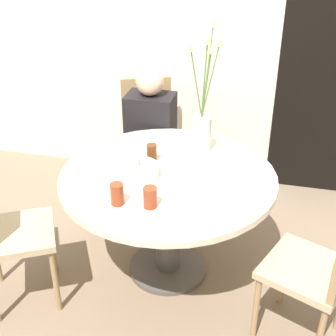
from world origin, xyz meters
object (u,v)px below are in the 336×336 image
drink_glass_2 (152,153)px  drink_glass_1 (117,194)px  flower_vase (202,124)px  side_plate (176,216)px  chair_near_front (148,132)px  person_guest (151,144)px  chair_far_back (324,264)px  drink_glass_0 (150,197)px  chair_right_flank (0,224)px  birthday_cake (139,171)px

drink_glass_2 → drink_glass_1: bearing=-95.9°
flower_vase → side_plate: bearing=-89.5°
flower_vase → chair_near_front: bearing=132.4°
chair_near_front → flower_vase: (0.50, -0.54, 0.36)m
person_guest → flower_vase: bearing=-42.4°
chair_near_front → drink_glass_2: 0.82m
side_plate → chair_far_back: bearing=2.1°
flower_vase → chair_far_back: bearing=-43.7°
drink_glass_0 → drink_glass_1: bearing=-175.4°
chair_right_flank → chair_near_front: bearing=-48.0°
drink_glass_1 → drink_glass_0: bearing=4.6°
flower_vase → drink_glass_1: flower_vase is taller
flower_vase → person_guest: (-0.44, 0.40, -0.38)m
chair_near_front → flower_vase: bearing=-70.2°
drink_glass_0 → drink_glass_1: size_ratio=0.96×
chair_near_front → person_guest: size_ratio=0.85×
chair_near_front → person_guest: person_guest is taller
chair_right_flank → drink_glass_2: bearing=-78.9°
side_plate → drink_glass_1: bearing=171.9°
side_plate → drink_glass_1: size_ratio=1.61×
chair_far_back → side_plate: chair_far_back is taller
side_plate → person_guest: (-0.44, 1.13, -0.20)m
drink_glass_2 → person_guest: size_ratio=0.10×
flower_vase → drink_glass_2: 0.36m
chair_far_back → drink_glass_0: bearing=-68.8°
drink_glass_0 → person_guest: person_guest is taller
chair_near_front → chair_right_flank: (-0.47, -1.33, 0.00)m
chair_near_front → side_plate: bearing=-91.1°
flower_vase → birthday_cake: bearing=-125.4°
person_guest → chair_near_front: bearing=112.6°
flower_vase → drink_glass_2: size_ratio=7.18×
chair_near_front → drink_glass_1: 1.27m
birthday_cake → person_guest: person_guest is taller
chair_near_front → drink_glass_2: (0.23, -0.75, 0.23)m
chair_near_front → chair_right_flank: bearing=-132.0°
chair_near_front → side_plate: (0.50, -1.28, 0.18)m
chair_near_front → person_guest: bearing=-90.0°
chair_far_back → side_plate: size_ratio=4.92×
drink_glass_2 → birthday_cake: bearing=-95.7°
chair_near_front → drink_glass_1: chair_near_front is taller
chair_near_front → birthday_cake: (0.21, -0.94, 0.21)m
person_guest → birthday_cake: bearing=-79.1°
birthday_cake → flower_vase: (0.28, 0.40, 0.15)m
chair_near_front → side_plate: 1.39m
birthday_cake → person_guest: 0.84m
drink_glass_1 → drink_glass_2: size_ratio=1.08×
chair_right_flank → chair_far_back: bearing=-116.0°
side_plate → drink_glass_2: (-0.27, 0.53, 0.05)m
birthday_cake → flower_vase: size_ratio=0.28×
chair_near_front → side_plate: size_ratio=4.92×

